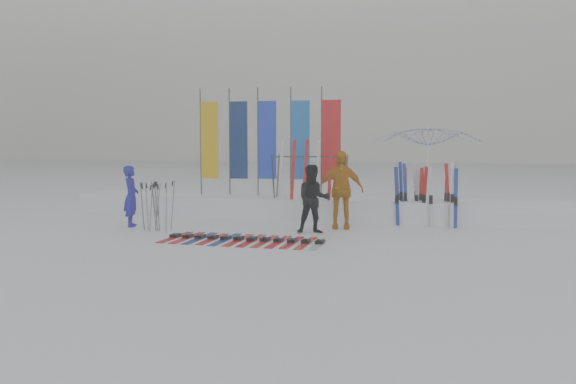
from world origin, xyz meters
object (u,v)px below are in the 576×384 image
(person_black, at_px, (313,199))
(ski_row, at_px, (245,239))
(person_blue, at_px, (131,196))
(person_yellow, at_px, (340,190))
(tent_canopy, at_px, (427,172))
(ski_rack, at_px, (310,171))

(person_black, height_order, ski_row, person_black)
(person_blue, bearing_deg, person_black, -113.19)
(ski_row, bearing_deg, person_yellow, 54.31)
(person_blue, xyz_separation_m, person_yellow, (5.27, 1.06, 0.19))
(person_black, relative_size, person_yellow, 0.84)
(tent_canopy, relative_size, ski_row, 0.85)
(person_yellow, bearing_deg, ski_row, -135.42)
(ski_rack, bearing_deg, person_blue, -150.04)
(person_blue, bearing_deg, person_yellow, -103.15)
(person_blue, relative_size, person_yellow, 0.80)
(person_black, relative_size, tent_canopy, 0.54)
(ski_rack, bearing_deg, person_black, -75.30)
(person_blue, distance_m, ski_row, 3.88)
(person_blue, height_order, person_black, person_black)
(person_yellow, xyz_separation_m, tent_canopy, (2.08, 2.01, 0.38))
(person_black, distance_m, ski_row, 2.03)
(person_blue, xyz_separation_m, person_black, (4.78, 0.11, 0.03))
(person_yellow, relative_size, tent_canopy, 0.65)
(ski_row, relative_size, ski_rack, 1.73)
(person_blue, distance_m, tent_canopy, 7.99)
(person_yellow, height_order, ski_rack, person_yellow)
(person_yellow, height_order, ski_row, person_yellow)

